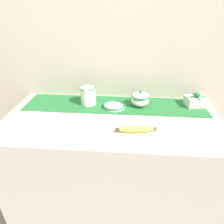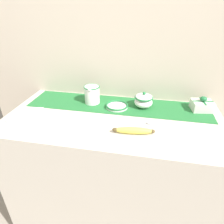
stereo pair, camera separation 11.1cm
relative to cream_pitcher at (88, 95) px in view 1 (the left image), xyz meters
name	(u,v)px [view 1 (the left image)]	position (x,y,z in m)	size (l,w,h in m)	color
ground_plane	(113,214)	(0.17, -0.17, -0.95)	(12.00, 12.00, 0.00)	gray
countertop	(113,173)	(0.17, -0.17, -0.51)	(1.26, 0.61, 0.89)	beige
back_wall	(117,51)	(0.17, 0.16, 0.25)	(2.06, 0.04, 2.40)	beige
table_runner	(115,105)	(0.17, 0.00, -0.06)	(1.16, 0.26, 0.00)	#236B33
cream_pitcher	(88,95)	(0.00, 0.00, 0.00)	(0.10, 0.12, 0.12)	white
sugar_bowl	(140,99)	(0.33, 0.00, -0.02)	(0.12, 0.12, 0.10)	white
small_dish	(114,106)	(0.17, -0.04, -0.05)	(0.14, 0.14, 0.02)	white
banana	(136,129)	(0.30, -0.31, -0.05)	(0.22, 0.06, 0.04)	#DBCC4C
spoon	(146,121)	(0.36, -0.19, -0.06)	(0.17, 0.02, 0.01)	#B7B7BC
napkin_stack	(22,120)	(-0.33, -0.25, -0.05)	(0.15, 0.15, 0.02)	white
gift_box	(196,101)	(0.69, 0.03, -0.03)	(0.14, 0.12, 0.09)	silver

